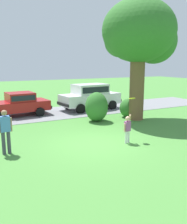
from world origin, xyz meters
TOP-DOWN VIEW (x-y plane):
  - ground_plane at (0.00, 0.00)m, footprint 80.00×80.00m
  - driveway_strip at (0.00, 7.17)m, footprint 28.00×4.40m
  - oak_tree_large at (4.65, 3.05)m, footprint 4.74×4.34m
  - shrub_near_tree at (2.04, 3.67)m, footprint 1.38×1.37m
  - shrub_centre_left at (4.39, 3.66)m, footprint 1.13×1.14m
  - parked_sedan at (-1.95, 7.37)m, footprint 4.53×2.36m
  - parked_suv at (3.40, 7.26)m, footprint 4.85×2.43m
  - child_thrower at (1.28, -0.60)m, footprint 0.44×0.29m
  - frisbee at (1.72, -0.28)m, footprint 0.28×0.28m
  - adult_onlooker at (-3.65, 0.48)m, footprint 0.53×0.25m

SIDE VIEW (x-z plane):
  - ground_plane at x=0.00m, z-range 0.00..0.00m
  - driveway_strip at x=0.00m, z-range 0.00..0.02m
  - shrub_centre_left at x=4.39m, z-range -0.05..1.16m
  - child_thrower at x=1.28m, z-range 0.07..1.36m
  - shrub_near_tree at x=2.04m, z-range -0.08..1.69m
  - parked_sedan at x=-1.95m, z-range 0.07..1.63m
  - adult_onlooker at x=-3.65m, z-range 0.11..1.85m
  - parked_suv at x=3.40m, z-range 0.12..2.04m
  - frisbee at x=1.72m, z-range 1.87..1.98m
  - oak_tree_large at x=4.65m, z-range 1.49..8.66m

